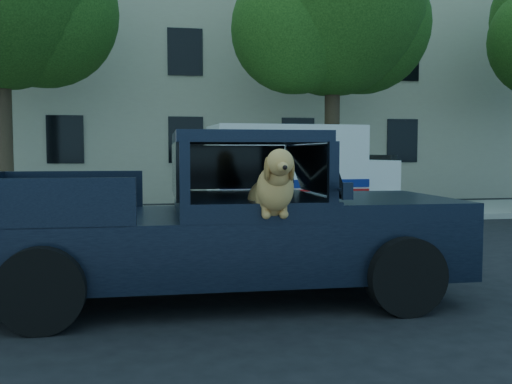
# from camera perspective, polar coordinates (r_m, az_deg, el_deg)

# --- Properties ---
(ground) EXTENTS (120.00, 120.00, 0.00)m
(ground) POSITION_cam_1_polar(r_m,az_deg,el_deg) (6.64, -8.32, -11.52)
(ground) COLOR black
(ground) RESTS_ON ground
(far_sidewalk) EXTENTS (60.00, 4.00, 0.15)m
(far_sidewalk) POSITION_cam_1_polar(r_m,az_deg,el_deg) (15.69, -9.64, -2.27)
(far_sidewalk) COLOR gray
(far_sidewalk) RESTS_ON ground
(lane_stripes) EXTENTS (21.60, 0.14, 0.01)m
(lane_stripes) POSITION_cam_1_polar(r_m,az_deg,el_deg) (10.20, 2.27, -5.97)
(lane_stripes) COLOR silver
(lane_stripes) RESTS_ON ground
(street_tree_left) EXTENTS (6.00, 5.20, 8.60)m
(street_tree_left) POSITION_cam_1_polar(r_m,az_deg,el_deg) (16.91, -24.12, 17.13)
(street_tree_left) COLOR #332619
(street_tree_left) RESTS_ON ground
(street_tree_mid) EXTENTS (6.00, 5.20, 8.60)m
(street_tree_mid) POSITION_cam_1_polar(r_m,az_deg,el_deg) (17.31, 7.79, 17.12)
(street_tree_mid) COLOR #332619
(street_tree_mid) RESTS_ON ground
(building_main) EXTENTS (26.00, 6.00, 9.00)m
(building_main) POSITION_cam_1_polar(r_m,az_deg,el_deg) (23.28, -2.54, 10.72)
(building_main) COLOR #BAB499
(building_main) RESTS_ON ground
(pickup_truck) EXTENTS (5.65, 2.91, 2.01)m
(pickup_truck) POSITION_cam_1_polar(r_m,az_deg,el_deg) (6.94, -4.17, -5.07)
(pickup_truck) COLOR black
(pickup_truck) RESTS_ON ground
(mail_truck) EXTENTS (4.50, 2.44, 2.41)m
(mail_truck) POSITION_cam_1_polar(r_m,az_deg,el_deg) (14.09, 4.06, 1.07)
(mail_truck) COLOR silver
(mail_truck) RESTS_ON ground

